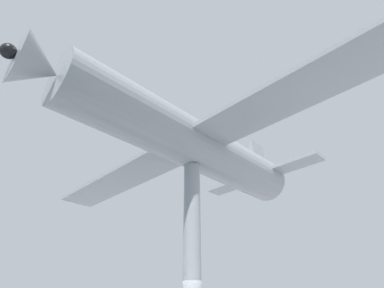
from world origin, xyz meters
TOP-DOWN VIEW (x-y plane):
  - support_pylon_central at (0.00, 0.00)m, footprint 0.63×0.63m
  - suspended_airplane at (0.01, 0.25)m, footprint 20.73×13.21m

SIDE VIEW (x-z plane):
  - support_pylon_central at x=0.00m, z-range 0.00..6.76m
  - suspended_airplane at x=0.01m, z-range 6.22..9.37m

